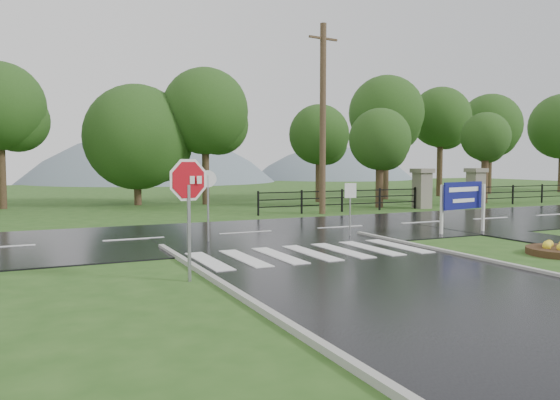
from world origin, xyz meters
TOP-DOWN VIEW (x-y plane):
  - ground at (0.00, 0.00)m, footprint 120.00×120.00m
  - main_road at (0.00, 10.00)m, footprint 90.00×8.00m
  - walkway at (8.50, 4.00)m, footprint 2.20×11.00m
  - crosswalk at (0.00, 5.00)m, footprint 6.50×2.80m
  - pillar_west at (13.00, 16.00)m, footprint 1.00×1.00m
  - pillar_east at (17.00, 16.00)m, footprint 1.00×1.00m
  - fence_west at (7.75, 16.00)m, footprint 9.58×0.08m
  - hills at (3.49, 65.00)m, footprint 102.00×48.00m
  - treeline at (1.00, 24.00)m, footprint 83.20×5.20m
  - stop_sign at (-4.02, 3.12)m, footprint 1.23×0.36m
  - estate_billboard at (7.17, 6.69)m, footprint 2.13×0.45m
  - reg_sign_small at (2.95, 7.63)m, footprint 0.41×0.11m
  - reg_sign_round at (-1.92, 8.40)m, footprint 0.54×0.11m
  - utility_pole_east at (6.29, 15.50)m, footprint 1.68×0.31m
  - entrance_tree_left at (11.16, 17.50)m, footprint 3.54×3.54m
  - entrance_tree_right at (19.21, 17.50)m, footprint 3.07×3.07m

SIDE VIEW (x-z plane):
  - hills at x=3.49m, z-range -39.54..8.46m
  - ground at x=0.00m, z-range 0.00..0.00m
  - main_road at x=0.00m, z-range -0.02..0.02m
  - walkway at x=8.50m, z-range -0.02..0.02m
  - treeline at x=1.00m, z-range -5.00..5.00m
  - crosswalk at x=0.00m, z-range 0.05..0.07m
  - fence_west at x=7.75m, z-range 0.12..1.32m
  - pillar_west at x=13.00m, z-range 0.06..2.30m
  - pillar_east at x=17.00m, z-range 0.06..2.30m
  - estate_billboard at x=7.17m, z-range 0.36..2.24m
  - reg_sign_small at x=2.95m, z-range 0.42..2.30m
  - reg_sign_round at x=-1.92m, z-range 0.30..2.64m
  - stop_sign at x=-4.02m, z-range 0.55..3.41m
  - entrance_tree_left at x=11.16m, z-range 1.04..6.71m
  - entrance_tree_right at x=19.21m, z-range 1.28..7.02m
  - utility_pole_east at x=6.29m, z-range 0.08..9.50m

